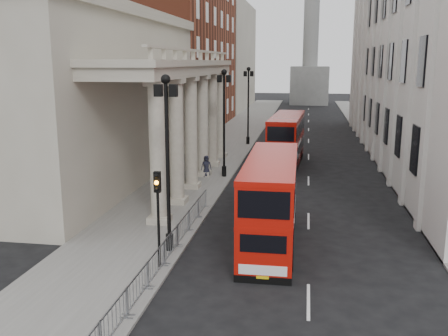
# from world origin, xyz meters

# --- Properties ---
(ground) EXTENTS (260.00, 260.00, 0.00)m
(ground) POSITION_xyz_m (0.00, 0.00, 0.00)
(ground) COLOR black
(ground) RESTS_ON ground
(sidewalk_west) EXTENTS (6.00, 140.00, 0.12)m
(sidewalk_west) POSITION_xyz_m (-3.00, 30.00, 0.06)
(sidewalk_west) COLOR slate
(sidewalk_west) RESTS_ON ground
(sidewalk_east) EXTENTS (3.00, 140.00, 0.12)m
(sidewalk_east) POSITION_xyz_m (13.50, 30.00, 0.06)
(sidewalk_east) COLOR slate
(sidewalk_east) RESTS_ON ground
(kerb) EXTENTS (0.20, 140.00, 0.14)m
(kerb) POSITION_xyz_m (-0.05, 30.00, 0.07)
(kerb) COLOR slate
(kerb) RESTS_ON ground
(portico_building) EXTENTS (9.00, 28.00, 12.00)m
(portico_building) POSITION_xyz_m (-10.50, 18.00, 6.00)
(portico_building) COLOR gray
(portico_building) RESTS_ON ground
(brick_building) EXTENTS (9.00, 32.00, 22.00)m
(brick_building) POSITION_xyz_m (-10.50, 48.00, 11.00)
(brick_building) COLOR maroon
(brick_building) RESTS_ON ground
(west_building_far) EXTENTS (9.00, 30.00, 20.00)m
(west_building_far) POSITION_xyz_m (-10.50, 80.00, 10.00)
(west_building_far) COLOR gray
(west_building_far) RESTS_ON ground
(east_building) EXTENTS (8.00, 55.00, 25.00)m
(east_building) POSITION_xyz_m (16.00, 32.00, 12.50)
(east_building) COLOR beige
(east_building) RESTS_ON ground
(monument_column) EXTENTS (8.00, 8.00, 54.20)m
(monument_column) POSITION_xyz_m (6.00, 92.00, 15.98)
(monument_column) COLOR #60605E
(monument_column) RESTS_ON ground
(lamp_post_south) EXTENTS (1.05, 0.44, 8.32)m
(lamp_post_south) POSITION_xyz_m (-0.60, 4.00, 4.91)
(lamp_post_south) COLOR black
(lamp_post_south) RESTS_ON sidewalk_west
(lamp_post_mid) EXTENTS (1.05, 0.44, 8.32)m
(lamp_post_mid) POSITION_xyz_m (-0.60, 20.00, 4.91)
(lamp_post_mid) COLOR black
(lamp_post_mid) RESTS_ON sidewalk_west
(lamp_post_north) EXTENTS (1.05, 0.44, 8.32)m
(lamp_post_north) POSITION_xyz_m (-0.60, 36.00, 4.91)
(lamp_post_north) COLOR black
(lamp_post_north) RESTS_ON sidewalk_west
(traffic_light) EXTENTS (0.28, 0.33, 4.30)m
(traffic_light) POSITION_xyz_m (-0.50, 1.98, 3.11)
(traffic_light) COLOR black
(traffic_light) RESTS_ON sidewalk_west
(crowd_barriers) EXTENTS (0.50, 18.75, 1.10)m
(crowd_barriers) POSITION_xyz_m (-0.35, 2.23, 0.67)
(crowd_barriers) COLOR gray
(crowd_barriers) RESTS_ON sidewalk_west
(bus_near) EXTENTS (2.55, 10.05, 4.33)m
(bus_near) POSITION_xyz_m (4.06, 6.18, 2.26)
(bus_near) COLOR #B41008
(bus_near) RESTS_ON ground
(bus_far) EXTENTS (2.99, 10.27, 4.38)m
(bus_far) POSITION_xyz_m (4.00, 26.03, 2.29)
(bus_far) COLOR #9D0E07
(bus_far) RESTS_ON ground
(pedestrian_a) EXTENTS (0.76, 0.57, 1.89)m
(pedestrian_a) POSITION_xyz_m (-3.79, 13.45, 1.07)
(pedestrian_a) COLOR black
(pedestrian_a) RESTS_ON sidewalk_west
(pedestrian_b) EXTENTS (0.85, 0.67, 1.75)m
(pedestrian_b) POSITION_xyz_m (-3.11, 15.48, 1.00)
(pedestrian_b) COLOR #292220
(pedestrian_b) RESTS_ON sidewalk_west
(pedestrian_c) EXTENTS (0.90, 0.66, 1.69)m
(pedestrian_c) POSITION_xyz_m (-1.95, 19.62, 0.96)
(pedestrian_c) COLOR black
(pedestrian_c) RESTS_ON sidewalk_west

